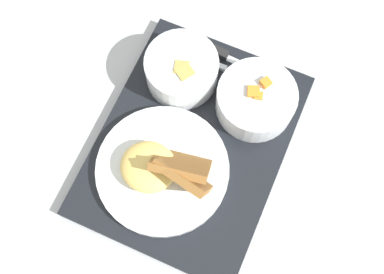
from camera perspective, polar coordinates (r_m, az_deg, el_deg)
ground_plane at (r=0.79m, az=0.00°, el=-1.12°), size 4.00×4.00×0.00m
serving_tray at (r=0.78m, az=0.00°, el=-0.91°), size 0.40×0.32×0.02m
bowl_salad at (r=0.77m, az=7.58°, el=4.46°), size 0.13×0.13×0.06m
bowl_soup at (r=0.78m, az=-1.23°, el=8.11°), size 0.12×0.12×0.06m
plate_main at (r=0.74m, az=-3.47°, el=-3.83°), size 0.21×0.21×0.08m
knife at (r=0.83m, az=2.90°, el=10.09°), size 0.04×0.21×0.01m
spoon at (r=0.82m, az=3.92°, el=8.10°), size 0.04×0.14×0.01m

